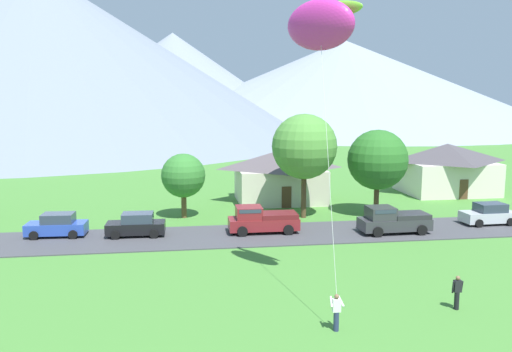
# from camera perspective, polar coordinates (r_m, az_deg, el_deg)

# --- Properties ---
(road_strip) EXTENTS (160.00, 6.41, 0.08)m
(road_strip) POSITION_cam_1_polar(r_m,az_deg,el_deg) (39.37, 0.04, -6.33)
(road_strip) COLOR #424247
(road_strip) RESTS_ON ground
(mountain_central_ridge) EXTENTS (135.38, 135.38, 28.14)m
(mountain_central_ridge) POSITION_cam_1_polar(r_m,az_deg,el_deg) (178.01, 9.35, 9.69)
(mountain_central_ridge) COLOR gray
(mountain_central_ridge) RESTS_ON ground
(mountain_east_ridge) EXTENTS (127.55, 127.55, 39.25)m
(mountain_east_ridge) POSITION_cam_1_polar(r_m,az_deg,el_deg) (136.04, -22.25, 11.92)
(mountain_east_ridge) COLOR slate
(mountain_east_ridge) RESTS_ON ground
(mountain_far_east_ridge) EXTENTS (89.68, 89.68, 30.59)m
(mountain_far_east_ridge) POSITION_cam_1_polar(r_m,az_deg,el_deg) (179.23, -8.84, 10.09)
(mountain_far_east_ridge) COLOR gray
(mountain_far_east_ridge) RESTS_ON ground
(house_leftmost) EXTENTS (8.88, 6.98, 5.02)m
(house_leftmost) POSITION_cam_1_polar(r_m,az_deg,el_deg) (51.57, 2.59, 0.12)
(house_leftmost) COLOR beige
(house_leftmost) RESTS_ON ground
(house_left_center) EXTENTS (9.57, 7.86, 5.24)m
(house_left_center) POSITION_cam_1_polar(r_m,az_deg,el_deg) (59.49, 19.76, 0.86)
(house_left_center) COLOR beige
(house_left_center) RESTS_ON ground
(tree_near_left) EXTENTS (3.69, 3.69, 5.45)m
(tree_near_left) POSITION_cam_1_polar(r_m,az_deg,el_deg) (44.75, -7.80, 0.03)
(tree_near_left) COLOR brown
(tree_near_left) RESTS_ON ground
(tree_left_of_center) EXTENTS (5.12, 5.12, 7.38)m
(tree_left_of_center) POSITION_cam_1_polar(r_m,az_deg,el_deg) (46.27, 12.92, 1.70)
(tree_left_of_center) COLOR #4C3823
(tree_left_of_center) RESTS_ON ground
(tree_right_of_center) EXTENTS (5.43, 5.43, 8.75)m
(tree_right_of_center) POSITION_cam_1_polar(r_m,az_deg,el_deg) (44.27, 5.21, 3.15)
(tree_right_of_center) COLOR #4C3823
(tree_right_of_center) RESTS_ON ground
(parked_car_black_west_end) EXTENTS (4.24, 2.16, 1.68)m
(parked_car_black_west_end) POSITION_cam_1_polar(r_m,az_deg,el_deg) (39.80, -12.71, -5.15)
(parked_car_black_west_end) COLOR black
(parked_car_black_west_end) RESTS_ON road_strip
(parked_car_blue_mid_east) EXTENTS (4.27, 2.22, 1.68)m
(parked_car_blue_mid_east) POSITION_cam_1_polar(r_m,az_deg,el_deg) (41.31, -20.56, -4.99)
(parked_car_blue_mid_east) COLOR #2847A8
(parked_car_blue_mid_east) RESTS_ON road_strip
(parked_car_silver_east_end) EXTENTS (4.25, 2.17, 1.68)m
(parked_car_silver_east_end) POSITION_cam_1_polar(r_m,az_deg,el_deg) (46.20, 23.69, -3.77)
(parked_car_silver_east_end) COLOR #B7BCC1
(parked_car_silver_east_end) RESTS_ON road_strip
(pickup_truck_charcoal_west_side) EXTENTS (5.24, 2.40, 1.99)m
(pickup_truck_charcoal_west_side) POSITION_cam_1_polar(r_m,az_deg,el_deg) (40.88, 14.45, -4.58)
(pickup_truck_charcoal_west_side) COLOR #333338
(pickup_truck_charcoal_west_side) RESTS_ON road_strip
(pickup_truck_maroon_east_side) EXTENTS (5.22, 2.36, 1.99)m
(pickup_truck_maroon_east_side) POSITION_cam_1_polar(r_m,az_deg,el_deg) (39.71, 0.61, -4.69)
(pickup_truck_maroon_east_side) COLOR maroon
(pickup_truck_maroon_east_side) RESTS_ON road_strip
(kite_flyer_with_kite) EXTENTS (3.73, 6.41, 14.79)m
(kite_flyer_with_kite) POSITION_cam_1_polar(r_m,az_deg,el_deg) (26.36, 6.96, 15.68)
(kite_flyer_with_kite) COLOR navy
(kite_flyer_with_kite) RESTS_ON ground
(watcher_person) EXTENTS (0.56, 0.24, 1.68)m
(watcher_person) POSITION_cam_1_polar(r_m,az_deg,el_deg) (27.75, 20.78, -11.55)
(watcher_person) COLOR black
(watcher_person) RESTS_ON ground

